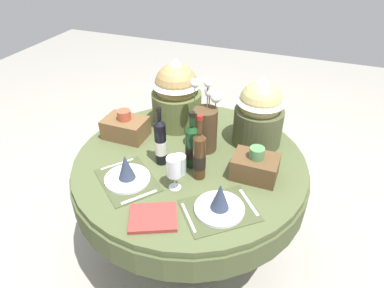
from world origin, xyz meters
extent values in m
plane|color=#9E998E|center=(0.00, 0.00, 0.00)|extent=(8.00, 8.00, 0.00)
cylinder|color=#4C5633|center=(0.00, 0.00, 0.72)|extent=(1.33, 1.33, 0.04)
cylinder|color=#464F2E|center=(0.00, 0.00, 0.62)|extent=(1.35, 1.35, 0.15)
cylinder|color=black|center=(0.00, 0.00, 0.36)|extent=(0.12, 0.12, 0.67)
cylinder|color=black|center=(0.00, 0.00, 0.01)|extent=(0.61, 0.61, 0.03)
cube|color=#41492B|center=(-0.24, -0.30, 0.74)|extent=(0.43, 0.42, 0.00)
cylinder|color=white|center=(-0.24, -0.30, 0.75)|extent=(0.24, 0.24, 0.02)
cone|color=#2D384C|center=(-0.24, -0.30, 0.83)|extent=(0.09, 0.09, 0.14)
cube|color=silver|center=(-0.36, -0.20, 0.74)|extent=(0.13, 0.16, 0.00)
cube|color=silver|center=(-0.12, -0.39, 0.74)|extent=(0.13, 0.16, 0.00)
cube|color=#41492B|center=(0.28, -0.34, 0.74)|extent=(0.43, 0.42, 0.00)
cylinder|color=white|center=(0.28, -0.34, 0.75)|extent=(0.24, 0.24, 0.02)
cone|color=#2D384C|center=(0.28, -0.34, 0.83)|extent=(0.09, 0.09, 0.14)
cube|color=silver|center=(0.16, -0.43, 0.74)|extent=(0.13, 0.15, 0.00)
cube|color=silver|center=(0.40, -0.24, 0.74)|extent=(0.13, 0.16, 0.00)
cylinder|color=#47331E|center=(0.05, 0.13, 0.87)|extent=(0.14, 0.14, 0.26)
sphere|color=white|center=(0.05, 0.17, 1.09)|extent=(0.06, 0.06, 0.06)
cylinder|color=#4C7038|center=(0.05, 0.17, 1.03)|extent=(0.01, 0.01, 0.07)
sphere|color=white|center=(0.05, 0.15, 1.15)|extent=(0.04, 0.04, 0.04)
cylinder|color=#4C7038|center=(0.05, 0.15, 1.07)|extent=(0.01, 0.01, 0.14)
sphere|color=white|center=(-0.04, 0.17, 1.13)|extent=(0.06, 0.06, 0.06)
cylinder|color=#4C7038|center=(-0.04, 0.17, 1.05)|extent=(0.01, 0.01, 0.11)
sphere|color=white|center=(0.09, 0.17, 1.06)|extent=(0.06, 0.06, 0.06)
cylinder|color=#4C7038|center=(0.09, 0.17, 1.02)|extent=(0.01, 0.01, 0.04)
cylinder|color=black|center=(-0.14, -0.09, 0.86)|extent=(0.06, 0.06, 0.25)
cylinder|color=silver|center=(-0.14, -0.09, 0.84)|extent=(0.07, 0.07, 0.09)
cone|color=black|center=(-0.14, -0.09, 1.00)|extent=(0.06, 0.06, 0.03)
cylinder|color=black|center=(-0.14, -0.09, 1.05)|extent=(0.02, 0.02, 0.07)
cylinder|color=black|center=(-0.14, -0.09, 1.07)|extent=(0.03, 0.03, 0.02)
cylinder|color=#143819|center=(0.03, -0.05, 0.85)|extent=(0.07, 0.07, 0.23)
cylinder|color=black|center=(0.03, -0.05, 0.83)|extent=(0.07, 0.07, 0.08)
cone|color=#143819|center=(0.03, -0.05, 0.98)|extent=(0.07, 0.07, 0.03)
cylinder|color=#143819|center=(0.03, -0.05, 1.03)|extent=(0.03, 0.03, 0.08)
cylinder|color=black|center=(0.03, -0.05, 1.06)|extent=(0.03, 0.03, 0.02)
cylinder|color=#422814|center=(0.10, -0.13, 0.86)|extent=(0.07, 0.07, 0.24)
cylinder|color=black|center=(0.10, -0.13, 0.84)|extent=(0.07, 0.07, 0.08)
cone|color=#422814|center=(0.10, -0.13, 1.00)|extent=(0.07, 0.07, 0.03)
cylinder|color=#422814|center=(0.10, -0.13, 1.06)|extent=(0.03, 0.03, 0.10)
cylinder|color=maroon|center=(0.10, -0.13, 1.10)|extent=(0.03, 0.03, 0.02)
cylinder|color=silver|center=(0.02, -0.26, 0.74)|extent=(0.06, 0.06, 0.00)
cylinder|color=silver|center=(0.02, -0.26, 0.78)|extent=(0.01, 0.01, 0.08)
cylinder|color=silver|center=(0.02, -0.26, 0.87)|extent=(0.08, 0.08, 0.10)
cylinder|color=silver|center=(-0.01, -0.14, 0.79)|extent=(0.07, 0.07, 0.11)
cube|color=#99332D|center=(0.01, -0.50, 0.75)|extent=(0.27, 0.25, 0.02)
cylinder|color=#566033|center=(-0.22, 0.34, 0.85)|extent=(0.32, 0.32, 0.22)
sphere|color=#9E7F4C|center=(-0.22, 0.34, 1.02)|extent=(0.27, 0.27, 0.27)
cone|color=silver|center=(-0.22, 0.34, 1.10)|extent=(0.30, 0.30, 0.17)
cylinder|color=#474C2D|center=(0.32, 0.31, 0.85)|extent=(0.29, 0.29, 0.22)
sphere|color=tan|center=(0.32, 0.31, 1.01)|extent=(0.25, 0.25, 0.25)
cone|color=silver|center=(0.32, 0.31, 1.09)|extent=(0.28, 0.28, 0.16)
cube|color=brown|center=(-0.46, 0.08, 0.80)|extent=(0.26, 0.18, 0.12)
cylinder|color=#B24C33|center=(-0.46, 0.08, 0.89)|extent=(0.08, 0.08, 0.06)
cube|color=brown|center=(0.38, -0.02, 0.80)|extent=(0.24, 0.17, 0.12)
cylinder|color=#4C7F4C|center=(0.38, -0.02, 0.89)|extent=(0.08, 0.08, 0.06)
camera|label=1|loc=(0.58, -1.49, 1.93)|focal=32.45mm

